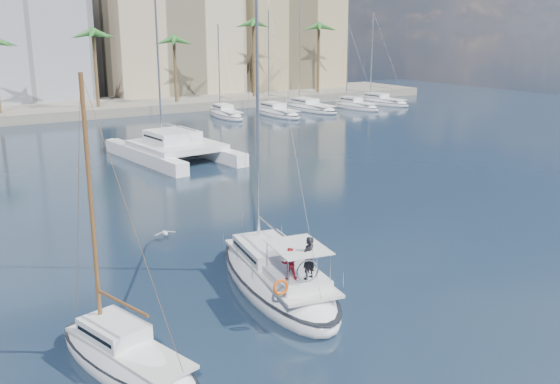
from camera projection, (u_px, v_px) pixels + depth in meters
ground at (296, 260)px, 31.23m from camera, size 160.00×160.00×0.00m
quay at (40, 111)px, 81.15m from camera, size 120.00×14.00×1.20m
building_beige at (169, 35)px, 97.32m from camera, size 20.00×14.00×20.00m
building_tan_right at (284, 40)px, 106.13m from camera, size 18.00×12.00×18.00m
palm_centre at (39, 35)px, 75.37m from camera, size 3.60×3.60×12.30m
palm_right at (278, 33)px, 92.69m from camera, size 3.60×3.60×12.30m
main_sloop at (277, 278)px, 27.76m from camera, size 5.19×11.19×15.99m
small_sloop at (126, 358)px, 21.27m from camera, size 4.17×7.70×10.56m
catamaran at (174, 146)px, 54.81m from camera, size 8.15×14.28×19.73m
seagull at (165, 233)px, 34.07m from camera, size 1.19×0.51×0.22m
moored_yacht_a at (226, 117)px, 80.00m from camera, size 3.37×9.52×11.90m
moored_yacht_b at (277, 116)px, 81.67m from camera, size 3.32×10.83×13.72m
moored_yacht_c at (309, 110)px, 86.63m from camera, size 3.98×12.33×15.54m
moored_yacht_d at (355, 109)px, 88.30m from camera, size 3.52×9.55×11.90m
moored_yacht_e at (381, 104)px, 93.25m from camera, size 4.61×11.11×13.72m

